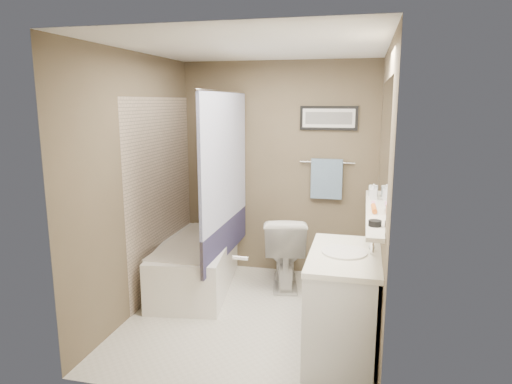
% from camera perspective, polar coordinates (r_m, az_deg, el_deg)
% --- Properties ---
extents(ground, '(2.50, 2.50, 0.00)m').
position_cam_1_polar(ground, '(4.38, -0.47, -15.32)').
color(ground, silver).
rests_on(ground, ground).
extents(ceiling, '(2.20, 2.50, 0.04)m').
position_cam_1_polar(ceiling, '(3.93, -0.53, 17.42)').
color(ceiling, white).
rests_on(ceiling, wall_back).
extents(wall_back, '(2.20, 0.04, 2.40)m').
position_cam_1_polar(wall_back, '(5.17, 2.78, 2.82)').
color(wall_back, brown).
rests_on(wall_back, ground).
extents(wall_front, '(2.20, 0.04, 2.40)m').
position_cam_1_polar(wall_front, '(2.84, -6.50, -4.32)').
color(wall_front, brown).
rests_on(wall_front, ground).
extents(wall_left, '(0.04, 2.50, 2.40)m').
position_cam_1_polar(wall_left, '(4.37, -14.39, 0.91)').
color(wall_left, brown).
rests_on(wall_left, ground).
extents(wall_right, '(0.04, 2.50, 2.40)m').
position_cam_1_polar(wall_right, '(3.87, 15.20, -0.42)').
color(wall_right, brown).
rests_on(wall_right, ground).
extents(tile_surround, '(0.02, 1.55, 2.00)m').
position_cam_1_polar(tile_surround, '(4.85, -11.67, -0.36)').
color(tile_surround, tan).
rests_on(tile_surround, wall_left).
extents(curtain_rod, '(0.02, 1.55, 0.02)m').
position_cam_1_polar(curtain_rod, '(4.50, -4.01, 12.41)').
color(curtain_rod, silver).
rests_on(curtain_rod, wall_left).
extents(curtain_upper, '(0.03, 1.45, 1.28)m').
position_cam_1_polar(curtain_upper, '(4.54, -3.90, 4.17)').
color(curtain_upper, silver).
rests_on(curtain_upper, curtain_rod).
extents(curtain_lower, '(0.03, 1.45, 0.36)m').
position_cam_1_polar(curtain_lower, '(4.71, -3.77, -5.78)').
color(curtain_lower, '#2D294D').
rests_on(curtain_lower, curtain_rod).
extents(mirror, '(0.02, 1.60, 1.00)m').
position_cam_1_polar(mirror, '(3.67, 15.75, 5.54)').
color(mirror, silver).
rests_on(mirror, wall_right).
extents(shelf, '(0.12, 1.60, 0.03)m').
position_cam_1_polar(shelf, '(3.75, 14.49, -2.34)').
color(shelf, silver).
rests_on(shelf, wall_right).
extents(towel_bar, '(0.60, 0.02, 0.02)m').
position_cam_1_polar(towel_bar, '(5.07, 8.89, 3.67)').
color(towel_bar, silver).
rests_on(towel_bar, wall_back).
extents(towel, '(0.34, 0.05, 0.44)m').
position_cam_1_polar(towel, '(5.08, 8.81, 1.63)').
color(towel, '#92B6D4').
rests_on(towel, towel_bar).
extents(art_frame, '(0.62, 0.02, 0.26)m').
position_cam_1_polar(art_frame, '(5.05, 9.08, 9.11)').
color(art_frame, black).
rests_on(art_frame, wall_back).
extents(art_mat, '(0.56, 0.00, 0.20)m').
position_cam_1_polar(art_mat, '(5.03, 9.06, 9.10)').
color(art_mat, white).
rests_on(art_mat, art_frame).
extents(art_image, '(0.50, 0.00, 0.13)m').
position_cam_1_polar(art_image, '(5.03, 9.06, 9.10)').
color(art_image, '#595959').
rests_on(art_image, art_mat).
extents(door, '(0.80, 0.02, 2.00)m').
position_cam_1_polar(door, '(2.76, 4.46, -9.12)').
color(door, silver).
rests_on(door, wall_front).
extents(door_handle, '(0.10, 0.02, 0.02)m').
position_cam_1_polar(door_handle, '(2.87, -1.96, -8.26)').
color(door_handle, silver).
rests_on(door_handle, door).
extents(bathtub, '(0.90, 1.58, 0.50)m').
position_cam_1_polar(bathtub, '(4.97, -7.43, -8.92)').
color(bathtub, white).
rests_on(bathtub, ground).
extents(tub_rim, '(0.56, 1.36, 0.02)m').
position_cam_1_polar(tub_rim, '(4.89, -7.50, -6.17)').
color(tub_rim, silver).
rests_on(tub_rim, bathtub).
extents(toilet, '(0.57, 0.83, 0.78)m').
position_cam_1_polar(toilet, '(4.94, 3.60, -7.26)').
color(toilet, white).
rests_on(toilet, ground).
extents(vanity, '(0.56, 0.93, 0.80)m').
position_cam_1_polar(vanity, '(3.68, 11.04, -14.03)').
color(vanity, silver).
rests_on(vanity, ground).
extents(countertop, '(0.54, 0.96, 0.04)m').
position_cam_1_polar(countertop, '(3.52, 11.14, -7.83)').
color(countertop, white).
rests_on(countertop, vanity).
extents(sink_basin, '(0.34, 0.34, 0.01)m').
position_cam_1_polar(sink_basin, '(3.51, 10.99, -7.39)').
color(sink_basin, white).
rests_on(sink_basin, countertop).
extents(faucet_spout, '(0.02, 0.02, 0.10)m').
position_cam_1_polar(faucet_spout, '(3.50, 14.31, -6.89)').
color(faucet_spout, white).
rests_on(faucet_spout, countertop).
extents(faucet_knob, '(0.05, 0.05, 0.05)m').
position_cam_1_polar(faucet_knob, '(3.60, 14.28, -6.70)').
color(faucet_knob, silver).
rests_on(faucet_knob, countertop).
extents(candle_bowl_near, '(0.09, 0.09, 0.04)m').
position_cam_1_polar(candle_bowl_near, '(3.25, 14.65, -3.79)').
color(candle_bowl_near, black).
rests_on(candle_bowl_near, shelf).
extents(hair_brush_front, '(0.05, 0.22, 0.04)m').
position_cam_1_polar(hair_brush_front, '(3.68, 14.53, -2.01)').
color(hair_brush_front, orange).
rests_on(hair_brush_front, shelf).
extents(pink_comb, '(0.03, 0.16, 0.01)m').
position_cam_1_polar(pink_comb, '(3.96, 14.46, -1.35)').
color(pink_comb, pink).
rests_on(pink_comb, shelf).
extents(glass_jar, '(0.08, 0.08, 0.10)m').
position_cam_1_polar(glass_jar, '(4.25, 14.43, 0.14)').
color(glass_jar, white).
rests_on(glass_jar, shelf).
extents(soap_bottle, '(0.06, 0.06, 0.14)m').
position_cam_1_polar(soap_bottle, '(4.12, 14.47, 0.04)').
color(soap_bottle, '#999999').
rests_on(soap_bottle, shelf).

